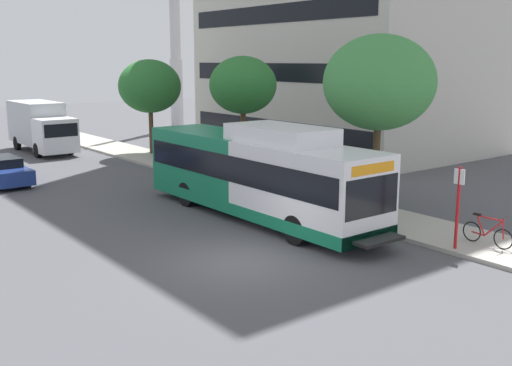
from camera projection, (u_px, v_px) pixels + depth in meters
ground_plane at (124, 210)px, 24.33m from camera, size 120.00×120.00×0.00m
sidewalk_curb at (288, 194)px, 26.97m from camera, size 3.00×56.00×0.14m
transit_bus at (257, 174)px, 22.85m from camera, size 2.58×12.25×3.65m
bus_stop_sign_pole at (458, 202)px, 18.64m from camera, size 0.10×0.36×2.60m
bicycle_parked at (487, 233)px, 19.17m from camera, size 0.52×1.76×1.02m
street_tree_near_stop at (379, 83)px, 23.41m from camera, size 4.37×4.37×6.81m
street_tree_mid_block at (243, 85)px, 29.74m from camera, size 3.33×3.33×6.01m
street_tree_far_block at (150, 86)px, 37.41m from camera, size 3.87×3.87×5.85m
parked_car_far_lane at (2, 171)px, 29.31m from camera, size 1.80×4.50×1.33m
box_truck_background at (41, 126)px, 39.34m from camera, size 2.32×7.01×3.25m
lattice_comm_tower at (175, 27)px, 51.18m from camera, size 1.10×1.10×26.36m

